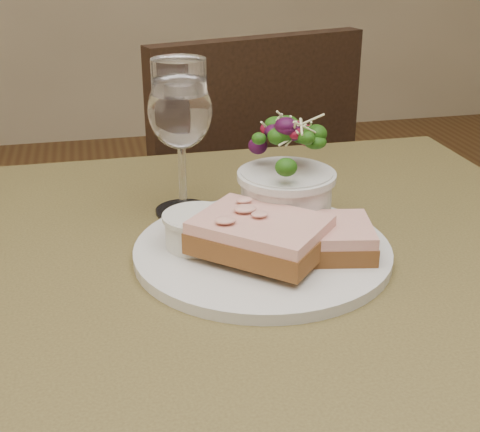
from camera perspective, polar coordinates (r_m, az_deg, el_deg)
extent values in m
cube|color=#443B1D|center=(0.70, 1.38, -6.24)|extent=(0.80, 0.80, 0.04)
cylinder|color=black|center=(1.27, 12.58, -11.57)|extent=(0.05, 0.05, 0.71)
cube|color=black|center=(1.48, -2.31, -1.42)|extent=(0.52, 0.52, 0.04)
cube|color=black|center=(1.24, 1.53, 4.74)|extent=(0.41, 0.16, 0.45)
cube|color=black|center=(1.59, -2.18, -8.77)|extent=(0.45, 0.45, 0.45)
cylinder|color=silver|center=(0.72, 1.92, -2.99)|extent=(0.28, 0.28, 0.01)
cube|color=#512C15|center=(0.71, 6.79, -2.29)|extent=(0.12, 0.10, 0.02)
cube|color=#F3EDB8|center=(0.70, 6.85, -1.15)|extent=(0.12, 0.10, 0.01)
cube|color=#512C15|center=(0.69, 1.74, -2.04)|extent=(0.16, 0.16, 0.02)
cube|color=#F3EDB8|center=(0.68, 1.76, -0.72)|extent=(0.16, 0.15, 0.01)
cylinder|color=beige|center=(0.71, -3.61, -1.16)|extent=(0.07, 0.07, 0.04)
cylinder|color=brown|center=(0.71, -3.64, -0.05)|extent=(0.06, 0.06, 0.01)
cylinder|color=silver|center=(0.76, 3.94, 1.67)|extent=(0.10, 0.10, 0.06)
ellipsoid|color=#133D0B|center=(0.74, 4.06, 5.66)|extent=(0.09, 0.09, 0.06)
ellipsoid|color=#133D0B|center=(0.76, -4.26, -0.36)|extent=(0.04, 0.04, 0.01)
sphere|color=maroon|center=(0.75, -5.28, -0.42)|extent=(0.02, 0.02, 0.02)
cylinder|color=white|center=(0.83, -4.82, 0.45)|extent=(0.07, 0.07, 0.00)
cylinder|color=white|center=(0.81, -4.93, 3.49)|extent=(0.01, 0.01, 0.09)
ellipsoid|color=white|center=(0.79, -5.13, 8.95)|extent=(0.08, 0.08, 0.09)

